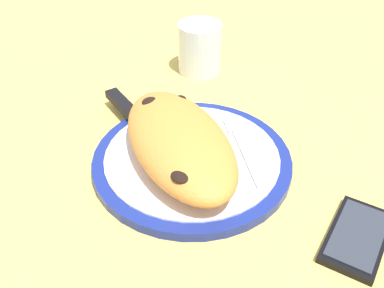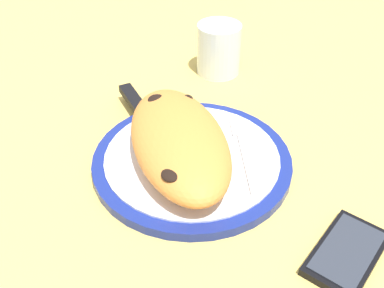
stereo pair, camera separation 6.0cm
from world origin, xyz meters
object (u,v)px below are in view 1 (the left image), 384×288
at_px(fork, 240,142).
at_px(water_glass, 200,51).
at_px(calzone, 180,142).
at_px(plate, 192,160).
at_px(knife, 136,119).
at_px(smartphone, 357,237).

bearing_deg(fork, water_glass, 6.63).
distance_m(calzone, fork, 0.10).
relative_size(plate, water_glass, 3.03).
xyz_separation_m(plate, knife, (0.09, 0.07, 0.01)).
bearing_deg(calzone, plate, -72.13).
relative_size(knife, smartphone, 1.88).
height_order(fork, knife, knife).
bearing_deg(water_glass, fork, -173.37).
xyz_separation_m(calzone, water_glass, (0.27, -0.06, -0.01)).
relative_size(fork, smartphone, 1.27).
distance_m(fork, smartphone, 0.20).
bearing_deg(smartphone, water_glass, 17.75).
distance_m(calzone, water_glass, 0.28).
distance_m(plate, knife, 0.12).
relative_size(calzone, knife, 1.15).
distance_m(knife, smartphone, 0.35).
height_order(fork, smartphone, fork).
bearing_deg(plate, smartphone, -130.98).
xyz_separation_m(plate, fork, (0.02, -0.07, 0.01)).
relative_size(calzone, fork, 1.69).
relative_size(fork, water_glass, 1.77).
distance_m(knife, water_glass, 0.21).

